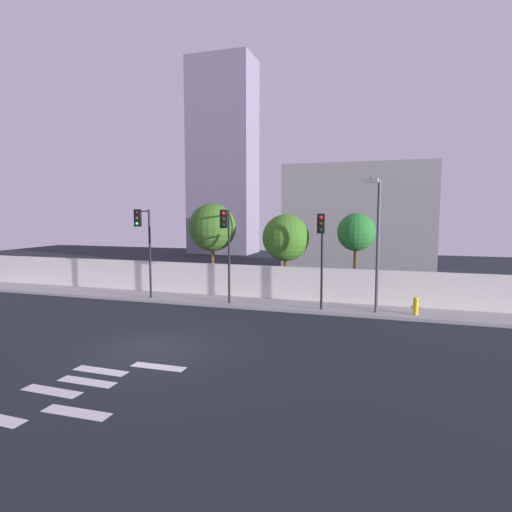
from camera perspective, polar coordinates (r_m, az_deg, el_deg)
The scene contains 14 objects.
ground_plane at distance 16.33m, azimuth -13.52°, elevation -11.81°, with size 80.00×80.00×0.00m, color black.
sidewalk at distance 23.48m, azimuth -3.09°, elevation -6.07°, with size 36.00×2.40×0.15m, color #999999.
perimeter_wall at distance 24.49m, azimuth -2.03°, elevation -3.25°, with size 36.00×0.18×1.80m, color silver.
crosswalk_marking at distance 13.51m, azimuth -21.94°, elevation -15.84°, with size 3.80×4.74×0.01m.
traffic_light_left at distance 23.89m, azimuth -14.61°, elevation 2.78°, with size 0.35×1.48×4.90m.
traffic_light_center at distance 21.68m, azimuth -3.95°, elevation 2.63°, with size 0.49×1.58×4.87m.
traffic_light_right at distance 20.50m, azimuth 8.61°, elevation 2.02°, with size 0.36×1.43×4.69m.
street_lamp_curbside at distance 20.81m, azimuth 15.66°, elevation 2.77°, with size 0.69×1.96×6.24m.
fire_hydrant at distance 21.55m, azimuth 20.32°, elevation -6.09°, with size 0.44×0.26×0.82m.
roadside_tree_leftmost at distance 25.72m, azimuth -5.78°, elevation 3.74°, with size 2.82×2.82×5.42m.
roadside_tree_midleft at distance 24.32m, azimuth 3.95°, elevation 2.39°, with size 2.63×2.63×4.79m.
roadside_tree_midright at distance 23.69m, azimuth 13.06°, elevation 2.98°, with size 2.03×2.03×4.85m.
low_building_distant at distance 36.88m, azimuth 13.43°, elevation 4.79°, with size 11.76×6.00×8.72m, color #959595.
tower_on_skyline at distance 52.97m, azimuth -4.37°, elevation 12.82°, with size 7.55×5.00×22.82m, color gray.
Camera 1 is at (8.13, -13.29, 4.89)m, focal length 30.34 mm.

